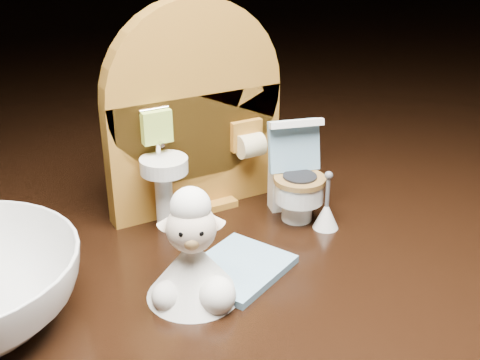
# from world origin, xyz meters

# --- Properties ---
(backdrop_panel) EXTENTS (0.13, 0.05, 0.15)m
(backdrop_panel) POSITION_xyz_m (-0.00, 0.06, 0.07)
(backdrop_panel) COLOR #A16921
(backdrop_panel) RESTS_ON ground
(toy_toilet) EXTENTS (0.04, 0.05, 0.07)m
(toy_toilet) POSITION_xyz_m (0.05, 0.02, 0.03)
(toy_toilet) COLOR white
(toy_toilet) RESTS_ON ground
(bath_mat) EXTENTS (0.08, 0.07, 0.00)m
(bath_mat) POSITION_xyz_m (-0.02, -0.03, 0.00)
(bath_mat) COLOR #74A2BE
(bath_mat) RESTS_ON ground
(toilet_brush) EXTENTS (0.02, 0.02, 0.04)m
(toilet_brush) POSITION_xyz_m (0.06, -0.01, 0.01)
(toilet_brush) COLOR white
(toilet_brush) RESTS_ON ground
(plush_lamb) EXTENTS (0.05, 0.06, 0.07)m
(plush_lamb) POSITION_xyz_m (-0.05, -0.04, 0.02)
(plush_lamb) COLOR white
(plush_lamb) RESTS_ON ground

